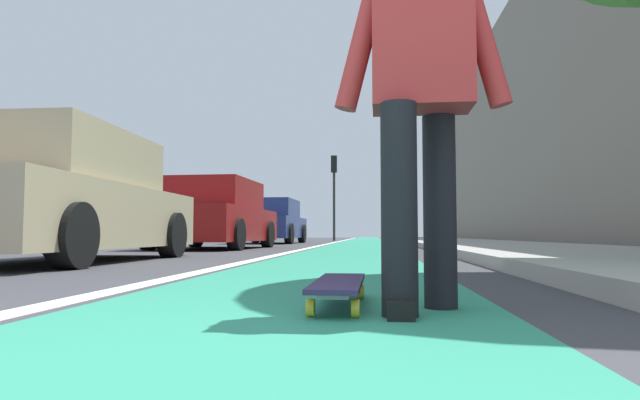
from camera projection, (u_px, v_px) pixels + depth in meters
ground_plane at (354, 250)px, 10.81m from camera, size 80.00×80.00×0.00m
bike_lane_paint at (364, 241)px, 24.72m from camera, size 56.00×1.81×0.00m
lane_stripe_white at (335, 242)px, 20.85m from camera, size 52.00×0.16×0.01m
sidewalk_curb at (452, 242)px, 18.48m from camera, size 52.00×3.20×0.12m
building_facade at (502, 140)px, 22.45m from camera, size 40.00×1.20×8.29m
skateboard at (339, 285)px, 2.37m from camera, size 0.84×0.21×0.11m
skater_person at (421, 81)px, 2.24m from camera, size 0.46×0.72×1.64m
parked_car_near at (62, 201)px, 6.21m from camera, size 4.07×1.87×1.46m
parked_car_mid at (213, 216)px, 11.83m from camera, size 4.13×2.14×1.47m
parked_car_far at (271, 222)px, 18.71m from camera, size 4.15×2.05×1.49m
traffic_light at (334, 182)px, 26.27m from camera, size 0.33×0.28×4.07m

